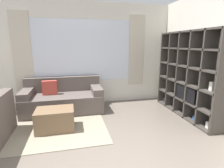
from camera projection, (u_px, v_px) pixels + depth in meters
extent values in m
cube|color=silver|center=(83.00, 55.00, 4.66)|extent=(5.98, 0.07, 2.70)
cube|color=silver|center=(83.00, 51.00, 4.60)|extent=(2.63, 0.01, 1.60)
cube|color=beige|center=(22.00, 51.00, 4.26)|extent=(0.44, 0.03, 1.90)
cube|color=beige|center=(137.00, 50.00, 4.91)|extent=(0.44, 0.03, 1.90)
cube|color=silver|center=(206.00, 58.00, 3.65)|extent=(0.07, 4.38, 2.70)
cube|color=gray|center=(38.00, 130.00, 3.38)|extent=(2.64, 1.62, 0.01)
cube|color=silver|center=(194.00, 74.00, 3.97)|extent=(0.02, 1.95, 1.91)
cube|color=#3D3833|center=(224.00, 84.00, 3.01)|extent=(0.34, 0.04, 1.91)
cube|color=#3D3833|center=(207.00, 80.00, 3.38)|extent=(0.34, 0.04, 1.91)
cube|color=#3D3833|center=(193.00, 76.00, 3.75)|extent=(0.34, 0.04, 1.91)
cube|color=#3D3833|center=(182.00, 73.00, 4.12)|extent=(0.34, 0.04, 1.91)
cube|color=#3D3833|center=(173.00, 71.00, 4.49)|extent=(0.34, 0.04, 1.91)
cube|color=#3D3833|center=(165.00, 69.00, 4.86)|extent=(0.34, 0.04, 1.91)
cube|color=#3D3833|center=(184.00, 113.00, 4.14)|extent=(0.34, 1.95, 0.04)
cube|color=#3D3833|center=(185.00, 99.00, 4.06)|extent=(0.34, 1.95, 0.04)
cube|color=#3D3833|center=(187.00, 83.00, 3.98)|extent=(0.34, 1.95, 0.04)
cube|color=#3D3833|center=(188.00, 66.00, 3.89)|extent=(0.34, 1.95, 0.04)
cube|color=#3D3833|center=(190.00, 49.00, 3.80)|extent=(0.34, 1.95, 0.04)
cube|color=#3D3833|center=(192.00, 31.00, 3.72)|extent=(0.34, 1.95, 0.04)
cube|color=black|center=(186.00, 94.00, 3.83)|extent=(0.04, 0.62, 0.32)
cube|color=black|center=(186.00, 100.00, 3.86)|extent=(0.10, 0.24, 0.03)
cube|color=white|center=(212.00, 86.00, 3.24)|extent=(0.08, 0.08, 0.16)
cylinder|color=#2856A8|center=(194.00, 118.00, 3.76)|extent=(0.08, 0.08, 0.08)
cube|color=#232328|center=(166.00, 100.00, 4.86)|extent=(0.12, 0.12, 0.14)
cube|color=white|center=(208.00, 125.00, 3.37)|extent=(0.08, 0.08, 0.13)
cube|color=#564C47|center=(64.00, 103.00, 4.28)|extent=(1.87, 0.88, 0.43)
cube|color=#564C47|center=(63.00, 84.00, 4.52)|extent=(1.87, 0.18, 0.37)
cube|color=#564C47|center=(26.00, 93.00, 4.04)|extent=(0.24, 0.82, 0.16)
cube|color=#564C47|center=(96.00, 89.00, 4.40)|extent=(0.24, 0.82, 0.16)
cube|color=#AD3D33|center=(50.00, 88.00, 4.20)|extent=(0.35, 0.14, 0.34)
cube|color=brown|center=(55.00, 120.00, 3.36)|extent=(0.71, 0.48, 0.42)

